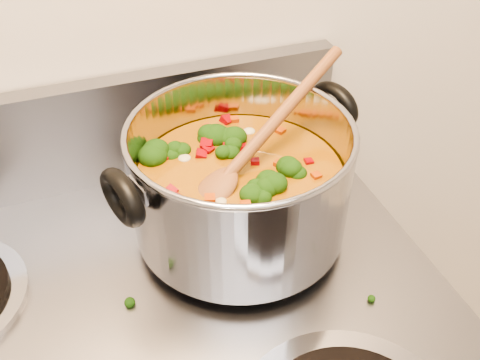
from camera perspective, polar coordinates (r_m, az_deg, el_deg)
name	(u,v)px	position (r m, az deg, el deg)	size (l,w,h in m)	color
stockpot	(240,183)	(0.66, -0.01, -0.33)	(0.34, 0.27, 0.16)	#A1A1A9
wooden_spoon	(249,151)	(0.65, 0.97, 3.07)	(0.26, 0.16, 0.12)	brown
cooktop_crumbs	(285,318)	(0.63, 4.85, -14.41)	(0.20, 0.08, 0.01)	black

